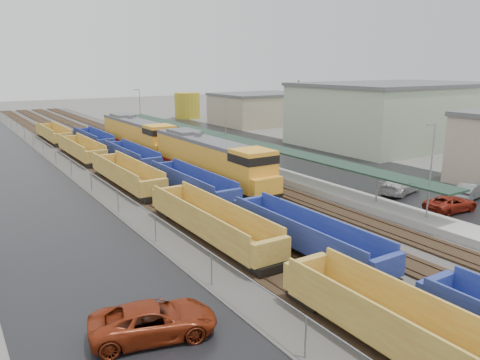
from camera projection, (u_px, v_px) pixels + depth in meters
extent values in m
cube|color=#302D2B|center=(129.00, 156.00, 63.95)|extent=(20.00, 160.00, 0.08)
cube|color=black|center=(84.00, 160.00, 60.77)|extent=(2.60, 160.00, 0.15)
cube|color=#473326|center=(79.00, 160.00, 60.37)|extent=(0.08, 160.00, 0.07)
cube|color=#473326|center=(90.00, 158.00, 61.12)|extent=(0.08, 160.00, 0.07)
cube|color=black|center=(115.00, 157.00, 62.87)|extent=(2.60, 160.00, 0.15)
cube|color=#473326|center=(109.00, 156.00, 62.47)|extent=(0.08, 160.00, 0.07)
cube|color=#473326|center=(120.00, 155.00, 63.22)|extent=(0.08, 160.00, 0.07)
cube|color=black|center=(143.00, 154.00, 64.97)|extent=(2.60, 160.00, 0.15)
cube|color=#473326|center=(138.00, 153.00, 64.57)|extent=(0.08, 160.00, 0.07)
cube|color=#473326|center=(148.00, 152.00, 65.32)|extent=(0.08, 160.00, 0.07)
cube|color=black|center=(169.00, 151.00, 67.07)|extent=(2.60, 160.00, 0.15)
cube|color=#473326|center=(165.00, 151.00, 66.67)|extent=(0.08, 160.00, 0.07)
cube|color=#473326|center=(174.00, 150.00, 67.42)|extent=(0.08, 160.00, 0.07)
cube|color=black|center=(8.00, 169.00, 56.08)|extent=(10.00, 160.00, 0.02)
cube|color=black|center=(284.00, 154.00, 65.76)|extent=(16.00, 100.00, 0.02)
cube|color=#9E9B93|center=(226.00, 158.00, 60.69)|extent=(3.00, 80.00, 0.70)
cylinder|color=gray|center=(377.00, 188.00, 39.90)|extent=(0.16, 0.16, 2.40)
cylinder|color=gray|center=(272.00, 159.00, 52.15)|extent=(0.16, 0.16, 2.40)
cylinder|color=gray|center=(207.00, 141.00, 64.41)|extent=(0.16, 0.16, 2.40)
cylinder|color=gray|center=(163.00, 129.00, 76.66)|extent=(0.16, 0.16, 2.40)
cylinder|color=gray|center=(131.00, 121.00, 88.92)|extent=(0.16, 0.16, 2.40)
cube|color=#1B3226|center=(226.00, 137.00, 60.01)|extent=(2.60, 65.00, 0.15)
cylinder|color=gray|center=(430.00, 175.00, 35.31)|extent=(0.12, 0.12, 8.00)
cube|color=gray|center=(431.00, 124.00, 34.12)|extent=(1.00, 0.15, 0.12)
cylinder|color=gray|center=(226.00, 130.00, 59.82)|extent=(0.12, 0.12, 8.00)
cube|color=gray|center=(222.00, 100.00, 58.63)|extent=(1.00, 0.15, 0.12)
cylinder|color=gray|center=(140.00, 112.00, 84.33)|extent=(0.12, 0.12, 8.00)
cube|color=gray|center=(136.00, 90.00, 83.14)|extent=(1.00, 0.15, 0.12)
cylinder|color=gray|center=(306.00, 338.00, 19.51)|extent=(0.08, 0.08, 2.00)
cylinder|color=gray|center=(212.00, 270.00, 26.05)|extent=(0.08, 0.08, 2.00)
cylinder|color=gray|center=(155.00, 229.00, 32.59)|extent=(0.08, 0.08, 2.00)
cylinder|color=gray|center=(118.00, 202.00, 39.12)|extent=(0.08, 0.08, 2.00)
cylinder|color=gray|center=(91.00, 182.00, 45.66)|extent=(0.08, 0.08, 2.00)
cylinder|color=gray|center=(71.00, 168.00, 52.20)|extent=(0.08, 0.08, 2.00)
cylinder|color=gray|center=(56.00, 156.00, 58.73)|extent=(0.08, 0.08, 2.00)
cylinder|color=gray|center=(43.00, 147.00, 65.27)|extent=(0.08, 0.08, 2.00)
cylinder|color=gray|center=(33.00, 140.00, 71.80)|extent=(0.08, 0.08, 2.00)
cylinder|color=gray|center=(24.00, 133.00, 78.34)|extent=(0.08, 0.08, 2.00)
cylinder|color=gray|center=(17.00, 128.00, 84.88)|extent=(0.08, 0.08, 2.00)
cylinder|color=gray|center=(11.00, 124.00, 91.41)|extent=(0.08, 0.08, 2.00)
cylinder|color=gray|center=(6.00, 120.00, 97.95)|extent=(0.08, 0.08, 2.00)
cylinder|color=gray|center=(1.00, 116.00, 104.48)|extent=(0.08, 0.08, 2.00)
cube|color=gray|center=(55.00, 148.00, 58.49)|extent=(0.05, 160.00, 0.05)
cube|color=#A6B89B|center=(397.00, 115.00, 74.09)|extent=(30.00, 20.00, 9.00)
cube|color=#59595B|center=(399.00, 84.00, 72.96)|extent=(30.60, 20.40, 0.50)
cube|color=tan|center=(260.00, 110.00, 98.49)|extent=(18.00, 14.00, 6.00)
cube|color=#59595B|center=(260.00, 94.00, 97.71)|extent=(18.36, 14.28, 0.50)
ellipsoid|color=#4B5A46|center=(99.00, 94.00, 207.52)|extent=(196.00, 140.00, 25.20)
ellipsoid|color=#4B5A46|center=(223.00, 89.00, 252.44)|extent=(168.00, 120.00, 21.60)
cylinder|color=#332316|center=(297.00, 132.00, 76.67)|extent=(0.50, 0.50, 3.00)
cone|color=black|center=(298.00, 101.00, 75.48)|extent=(4.40, 4.40, 7.00)
cube|color=black|center=(208.00, 174.00, 49.44)|extent=(3.24, 21.60, 0.43)
cube|color=gold|center=(203.00, 156.00, 49.89)|extent=(3.02, 17.28, 3.24)
cube|color=gold|center=(253.00, 170.00, 42.07)|extent=(3.24, 3.46, 3.67)
cube|color=black|center=(253.00, 158.00, 41.82)|extent=(3.29, 3.51, 0.76)
cube|color=gold|center=(266.00, 186.00, 40.74)|extent=(3.02, 1.08, 1.51)
cube|color=#59595B|center=(203.00, 140.00, 49.48)|extent=(3.08, 17.28, 0.38)
cube|color=maroon|center=(190.00, 169.00, 49.39)|extent=(0.04, 17.28, 0.38)
cube|color=maroon|center=(216.00, 166.00, 51.00)|extent=(0.04, 17.28, 0.38)
cube|color=black|center=(208.00, 178.00, 49.55)|extent=(2.38, 6.48, 0.65)
cube|color=black|center=(248.00, 193.00, 43.35)|extent=(2.59, 4.32, 0.54)
cube|color=black|center=(177.00, 165.00, 55.70)|extent=(2.59, 4.32, 0.54)
cylinder|color=#59595B|center=(198.00, 135.00, 50.28)|extent=(0.76, 0.76, 0.54)
cube|color=#59595B|center=(184.00, 132.00, 52.94)|extent=(2.59, 4.32, 0.54)
cube|color=black|center=(137.00, 146.00, 66.60)|extent=(3.24, 21.60, 0.43)
cube|color=gold|center=(133.00, 133.00, 67.05)|extent=(3.02, 17.28, 3.24)
cube|color=gold|center=(160.00, 140.00, 59.23)|extent=(3.24, 3.46, 3.67)
cube|color=black|center=(159.00, 131.00, 58.97)|extent=(3.29, 3.51, 0.76)
cube|color=gold|center=(166.00, 150.00, 57.90)|extent=(3.02, 1.08, 1.51)
cube|color=#59595B|center=(133.00, 120.00, 66.64)|extent=(3.08, 17.28, 0.38)
cube|color=maroon|center=(124.00, 142.00, 66.55)|extent=(0.04, 17.28, 0.38)
cube|color=maroon|center=(144.00, 141.00, 68.16)|extent=(0.04, 17.28, 0.38)
cube|color=black|center=(137.00, 149.00, 66.71)|extent=(2.38, 6.48, 0.65)
cube|color=black|center=(158.00, 157.00, 60.50)|extent=(2.59, 4.32, 0.54)
cube|color=black|center=(119.00, 141.00, 72.86)|extent=(2.59, 4.32, 0.54)
cylinder|color=#59595B|center=(130.00, 118.00, 67.44)|extent=(0.76, 0.76, 0.54)
cube|color=#59595B|center=(122.00, 116.00, 70.10)|extent=(2.59, 4.32, 0.54)
cube|color=#AD7330|center=(421.00, 351.00, 18.89)|extent=(2.64, 13.87, 0.25)
cube|color=#AD7330|center=(402.00, 340.00, 18.01)|extent=(0.15, 13.87, 1.83)
cube|color=#AD7330|center=(443.00, 321.00, 19.34)|extent=(0.15, 13.87, 1.83)
cube|color=#AD7330|center=(306.00, 271.00, 24.56)|extent=(2.64, 0.51, 1.42)
cube|color=black|center=(314.00, 294.00, 24.22)|extent=(2.03, 2.24, 0.51)
cube|color=#AD7330|center=(211.00, 228.00, 33.13)|extent=(2.64, 13.87, 0.25)
cube|color=#AD7330|center=(194.00, 219.00, 32.24)|extent=(0.15, 13.87, 1.83)
cube|color=#AD7330|center=(226.00, 213.00, 33.58)|extent=(0.15, 13.87, 1.83)
cube|color=#AD7330|center=(271.00, 252.00, 27.13)|extent=(2.64, 0.51, 1.42)
cube|color=#AD7330|center=(169.00, 196.00, 38.79)|extent=(2.64, 0.51, 1.42)
cube|color=black|center=(263.00, 264.00, 27.95)|extent=(2.03, 2.24, 0.51)
cube|color=black|center=(173.00, 210.00, 38.45)|extent=(2.03, 2.24, 0.51)
cube|color=#AD7330|center=(127.00, 179.00, 47.36)|extent=(2.64, 13.87, 0.25)
cube|color=#AD7330|center=(114.00, 172.00, 46.48)|extent=(0.15, 13.87, 1.83)
cube|color=#AD7330|center=(138.00, 169.00, 47.81)|extent=(0.15, 13.87, 1.83)
cube|color=#AD7330|center=(154.00, 188.00, 41.36)|extent=(2.64, 0.51, 1.42)
cube|color=#AD7330|center=(105.00, 161.00, 53.03)|extent=(2.64, 0.51, 1.42)
cube|color=black|center=(151.00, 197.00, 42.19)|extent=(2.03, 2.24, 0.51)
cube|color=black|center=(107.00, 171.00, 52.69)|extent=(2.03, 2.24, 0.51)
cube|color=#AD7330|center=(81.00, 153.00, 61.60)|extent=(2.64, 13.87, 0.25)
cube|color=#AD7330|center=(71.00, 147.00, 60.71)|extent=(0.15, 13.87, 1.83)
cube|color=#AD7330|center=(91.00, 145.00, 62.05)|extent=(0.15, 13.87, 1.83)
cube|color=#AD7330|center=(97.00, 156.00, 55.60)|extent=(2.64, 0.51, 1.42)
cube|color=#AD7330|center=(68.00, 141.00, 67.26)|extent=(2.64, 0.51, 1.42)
cube|color=black|center=(96.00, 164.00, 56.42)|extent=(2.03, 2.24, 0.51)
cube|color=black|center=(70.00, 148.00, 66.92)|extent=(2.03, 2.24, 0.51)
cube|color=#AD7330|center=(53.00, 137.00, 75.83)|extent=(2.64, 13.87, 0.25)
cube|color=#AD7330|center=(44.00, 132.00, 74.95)|extent=(0.15, 13.87, 1.83)
cube|color=#AD7330|center=(61.00, 130.00, 76.28)|extent=(0.15, 13.87, 1.83)
cube|color=#AD7330|center=(63.00, 138.00, 69.83)|extent=(2.64, 0.51, 1.42)
cube|color=#AD7330|center=(44.00, 127.00, 81.50)|extent=(2.64, 0.51, 1.42)
cube|color=black|center=(63.00, 144.00, 70.66)|extent=(2.03, 2.24, 0.51)
cube|color=black|center=(46.00, 134.00, 81.16)|extent=(2.03, 2.24, 0.51)
cube|color=navy|center=(435.00, 290.00, 22.69)|extent=(2.48, 0.48, 1.33)
cube|color=black|center=(445.00, 313.00, 22.37)|extent=(1.91, 2.10, 0.48)
cube|color=navy|center=(305.00, 241.00, 30.73)|extent=(2.48, 13.01, 0.24)
cube|color=navy|center=(291.00, 233.00, 29.90)|extent=(0.14, 13.01, 1.71)
cube|color=navy|center=(319.00, 226.00, 31.15)|extent=(0.14, 13.01, 1.71)
cube|color=navy|center=(387.00, 268.00, 25.10)|extent=(2.48, 0.48, 1.33)
cube|color=navy|center=(248.00, 207.00, 36.04)|extent=(2.48, 0.48, 1.33)
cube|color=black|center=(376.00, 280.00, 25.87)|extent=(1.91, 2.10, 0.48)
cube|color=black|center=(253.00, 221.00, 35.72)|extent=(1.91, 2.10, 0.48)
cube|color=navy|center=(192.00, 188.00, 44.08)|extent=(2.48, 13.01, 0.24)
cube|color=navy|center=(180.00, 181.00, 43.25)|extent=(0.14, 13.01, 1.71)
cube|color=navy|center=(203.00, 178.00, 44.50)|extent=(0.14, 13.01, 1.71)
cube|color=navy|center=(228.00, 198.00, 38.45)|extent=(2.48, 0.48, 1.33)
cube|color=navy|center=(163.00, 169.00, 49.39)|extent=(2.48, 0.48, 1.33)
cube|color=black|center=(224.00, 207.00, 39.22)|extent=(1.91, 2.10, 0.48)
cube|color=black|center=(166.00, 179.00, 49.07)|extent=(1.91, 2.10, 0.48)
cube|color=navy|center=(131.00, 160.00, 57.43)|extent=(2.48, 13.01, 0.24)
cube|color=navy|center=(121.00, 154.00, 56.60)|extent=(0.14, 13.01, 1.71)
cube|color=navy|center=(140.00, 152.00, 57.85)|extent=(0.14, 13.01, 1.71)
cube|color=navy|center=(152.00, 164.00, 51.80)|extent=(2.48, 0.48, 1.33)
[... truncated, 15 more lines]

